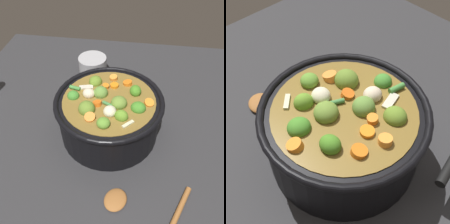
{
  "view_description": "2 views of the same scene",
  "coord_description": "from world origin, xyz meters",
  "views": [
    {
      "loc": [
        0.48,
        0.08,
        0.58
      ],
      "look_at": [
        0.02,
        0.01,
        0.1
      ],
      "focal_mm": 38.75,
      "sensor_mm": 36.0,
      "label": 1
    },
    {
      "loc": [
        -0.25,
        0.25,
        0.54
      ],
      "look_at": [
        0.01,
        0.01,
        0.12
      ],
      "focal_mm": 50.58,
      "sensor_mm": 36.0,
      "label": 2
    }
  ],
  "objects": [
    {
      "name": "wooden_spoon",
      "position": [
        0.25,
        0.11,
        0.01
      ],
      "size": [
        0.23,
        0.22,
        0.01
      ],
      "color": "#9C612F",
      "rests_on": "ground_plane"
    },
    {
      "name": "small_saucepan",
      "position": [
        -0.27,
        -0.11,
        0.04
      ],
      "size": [
        0.17,
        0.12,
        0.08
      ],
      "color": "#ADADB2",
      "rests_on": "ground_plane"
    },
    {
      "name": "ground_plane",
      "position": [
        0.0,
        0.0,
        0.0
      ],
      "size": [
        1.1,
        1.1,
        0.0
      ],
      "primitive_type": "plane",
      "color": "#2D2D30"
    },
    {
      "name": "cooking_pot",
      "position": [
        0.0,
        -0.0,
        0.07
      ],
      "size": [
        0.3,
        0.3,
        0.15
      ],
      "color": "black",
      "rests_on": "ground_plane"
    }
  ]
}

